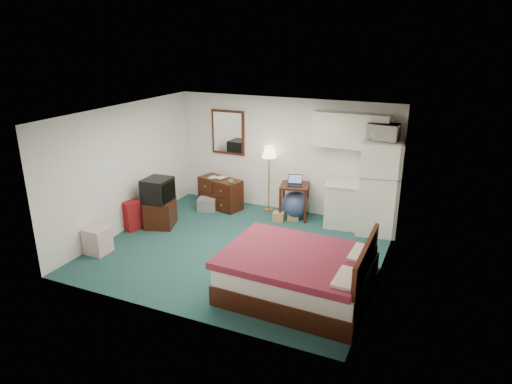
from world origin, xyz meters
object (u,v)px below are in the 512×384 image
at_px(fridge, 379,187).
at_px(suitcase, 134,215).
at_px(floor_lamp, 269,179).
at_px(desk, 294,201).
at_px(kitchen_counter, 346,205).
at_px(tv_stand, 160,213).
at_px(dresser, 221,193).
at_px(bed, 298,275).

xyz_separation_m(fridge, suitcase, (-4.48, -1.89, -0.63)).
distance_m(floor_lamp, desk, 0.78).
height_order(kitchen_counter, tv_stand, kitchen_counter).
bearing_deg(floor_lamp, desk, -16.13).
distance_m(dresser, tv_stand, 1.57).
xyz_separation_m(desk, tv_stand, (-2.36, -1.54, -0.10)).
height_order(kitchen_counter, bed, kitchen_counter).
distance_m(dresser, fridge, 3.51).
distance_m(desk, bed, 3.11).
bearing_deg(tv_stand, suitcase, -156.44).
height_order(floor_lamp, fridge, fridge).
xyz_separation_m(tv_stand, suitcase, (-0.39, -0.36, 0.03)).
distance_m(floor_lamp, tv_stand, 2.47).
height_order(dresser, floor_lamp, floor_lamp).
height_order(dresser, bed, dresser).
bearing_deg(tv_stand, fridge, 1.32).
xyz_separation_m(bed, suitcase, (-3.83, 1.01, -0.04)).
height_order(desk, tv_stand, desk).
relative_size(dresser, fridge, 0.54).
bearing_deg(desk, dresser, 170.47).
height_order(desk, fridge, fridge).
bearing_deg(fridge, floor_lamp, 165.69).
relative_size(kitchen_counter, bed, 0.42).
height_order(kitchen_counter, suitcase, kitchen_counter).
bearing_deg(kitchen_counter, dresser, 176.39).
bearing_deg(desk, floor_lamp, 150.93).
distance_m(dresser, desk, 1.73).
height_order(floor_lamp, tv_stand, floor_lamp).
xyz_separation_m(fridge, tv_stand, (-4.09, -1.53, -0.65)).
bearing_deg(suitcase, fridge, 42.74).
distance_m(kitchen_counter, bed, 2.93).
xyz_separation_m(fridge, bed, (-0.65, -2.90, -0.59)).
bearing_deg(bed, fridge, 79.15).
xyz_separation_m(dresser, desk, (1.73, 0.10, 0.03)).
xyz_separation_m(dresser, fridge, (3.46, 0.09, 0.58)).
xyz_separation_m(dresser, tv_stand, (-0.63, -1.44, -0.07)).
distance_m(tv_stand, suitcase, 0.54).
bearing_deg(floor_lamp, tv_stand, -134.29).
relative_size(floor_lamp, bed, 0.70).
bearing_deg(kitchen_counter, floor_lamp, 168.33).
height_order(desk, kitchen_counter, kitchen_counter).
bearing_deg(kitchen_counter, tv_stand, -161.88).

